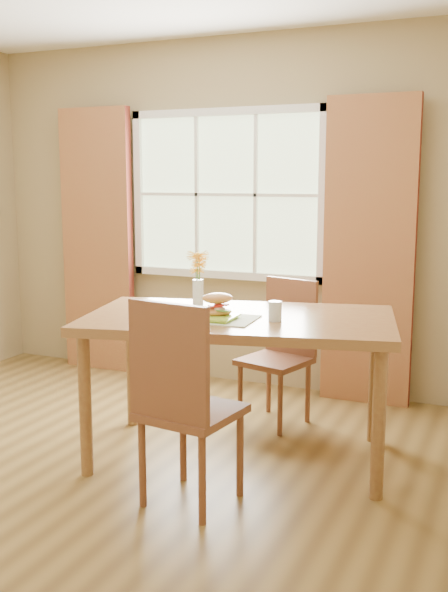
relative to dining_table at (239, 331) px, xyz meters
name	(u,v)px	position (x,y,z in m)	size (l,w,h in m)	color
room	(89,230)	(-0.70, -0.45, 0.59)	(4.24, 3.84, 2.74)	brown
window	(226,195)	(-0.70, 1.42, 0.74)	(1.62, 0.06, 1.32)	#B2C998
curtain_left	(97,241)	(-1.85, 1.33, 0.34)	(0.65, 0.08, 2.20)	maroon
curtain_right	(369,253)	(0.45, 1.33, 0.34)	(0.65, 0.08, 2.20)	maroon
dining_table	(239,331)	(0.00, 0.00, 0.00)	(1.92, 1.35, 0.85)	brown
chair_near	(181,396)	(-0.01, -0.71, -0.18)	(0.50, 0.50, 1.06)	brown
chair_far	(282,345)	(0.02, 0.70, -0.24)	(0.49, 0.49, 0.96)	brown
placemat	(215,319)	(-0.09, -0.14, 0.09)	(0.45, 0.33, 0.01)	#E4EFCB
plate	(215,318)	(-0.07, -0.17, 0.10)	(0.22, 0.22, 0.01)	#9ACA32
croissant_sandwich	(217,305)	(-0.08, -0.13, 0.17)	(0.21, 0.20, 0.13)	#D28B47
water_glass	(275,312)	(0.24, -0.06, 0.14)	(0.07, 0.07, 0.11)	silver
flower_vase	(198,272)	(-0.34, 0.17, 0.30)	(0.14, 0.14, 0.34)	silver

